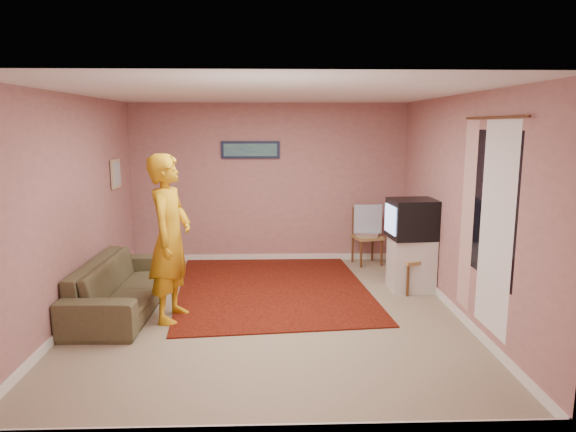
{
  "coord_description": "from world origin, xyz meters",
  "views": [
    {
      "loc": [
        0.03,
        -5.9,
        2.25
      ],
      "look_at": [
        0.25,
        0.6,
        1.09
      ],
      "focal_mm": 32.0,
      "sensor_mm": 36.0,
      "label": 1
    }
  ],
  "objects_px": {
    "chair_b": "(412,252)",
    "sofa": "(123,285)",
    "crt_tv": "(412,219)",
    "tv_cabinet": "(411,264)",
    "person": "(170,238)",
    "chair_a": "(367,230)"
  },
  "relations": [
    {
      "from": "chair_b",
      "to": "sofa",
      "type": "xyz_separation_m",
      "value": [
        -3.73,
        -0.58,
        -0.25
      ]
    },
    {
      "from": "sofa",
      "to": "crt_tv",
      "type": "bearing_deg",
      "value": -78.98
    },
    {
      "from": "tv_cabinet",
      "to": "person",
      "type": "relative_size",
      "value": 0.38
    },
    {
      "from": "crt_tv",
      "to": "tv_cabinet",
      "type": "bearing_deg",
      "value": 0.0
    },
    {
      "from": "tv_cabinet",
      "to": "crt_tv",
      "type": "bearing_deg",
      "value": -175.37
    },
    {
      "from": "tv_cabinet",
      "to": "person",
      "type": "bearing_deg",
      "value": -162.21
    },
    {
      "from": "chair_b",
      "to": "person",
      "type": "relative_size",
      "value": 0.27
    },
    {
      "from": "chair_b",
      "to": "person",
      "type": "height_order",
      "value": "person"
    },
    {
      "from": "chair_b",
      "to": "sofa",
      "type": "relative_size",
      "value": 0.24
    },
    {
      "from": "tv_cabinet",
      "to": "sofa",
      "type": "xyz_separation_m",
      "value": [
        -3.75,
        -0.65,
        -0.05
      ]
    },
    {
      "from": "tv_cabinet",
      "to": "chair_a",
      "type": "xyz_separation_m",
      "value": [
        -0.36,
        1.33,
        0.2
      ]
    },
    {
      "from": "chair_a",
      "to": "sofa",
      "type": "height_order",
      "value": "chair_a"
    },
    {
      "from": "chair_a",
      "to": "person",
      "type": "relative_size",
      "value": 0.26
    },
    {
      "from": "tv_cabinet",
      "to": "chair_b",
      "type": "distance_m",
      "value": 0.2
    },
    {
      "from": "crt_tv",
      "to": "chair_b",
      "type": "distance_m",
      "value": 0.44
    },
    {
      "from": "crt_tv",
      "to": "chair_b",
      "type": "relative_size",
      "value": 1.3
    },
    {
      "from": "tv_cabinet",
      "to": "crt_tv",
      "type": "distance_m",
      "value": 0.63
    },
    {
      "from": "chair_b",
      "to": "sofa",
      "type": "distance_m",
      "value": 3.79
    },
    {
      "from": "sofa",
      "to": "person",
      "type": "bearing_deg",
      "value": -115.43
    },
    {
      "from": "sofa",
      "to": "person",
      "type": "xyz_separation_m",
      "value": [
        0.67,
        -0.33,
        0.66
      ]
    },
    {
      "from": "crt_tv",
      "to": "sofa",
      "type": "bearing_deg",
      "value": -174.73
    },
    {
      "from": "tv_cabinet",
      "to": "sofa",
      "type": "height_order",
      "value": "tv_cabinet"
    }
  ]
}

